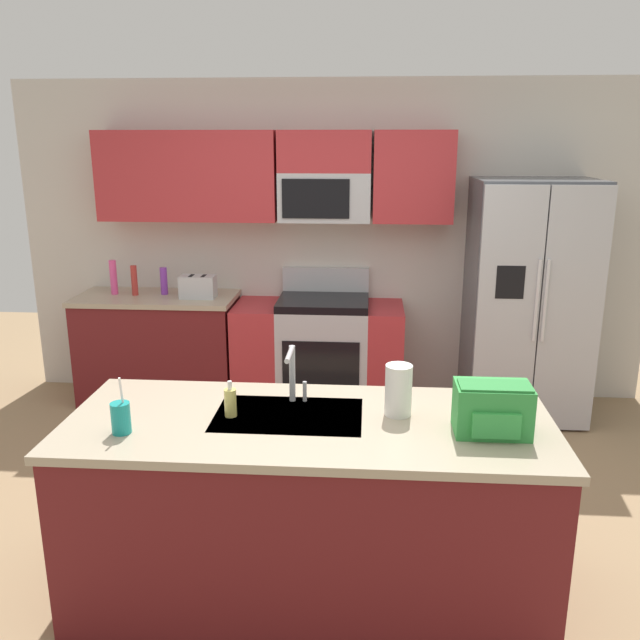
# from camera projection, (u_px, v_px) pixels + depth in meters

# --- Properties ---
(ground_plane) EXTENTS (9.00, 9.00, 0.00)m
(ground_plane) POSITION_uv_depth(u_px,v_px,m) (310.00, 524.00, 3.78)
(ground_plane) COLOR #997A56
(ground_plane) RESTS_ON ground
(kitchen_wall_unit) EXTENTS (5.20, 0.43, 2.60)m
(kitchen_wall_unit) POSITION_uv_depth(u_px,v_px,m) (314.00, 222.00, 5.40)
(kitchen_wall_unit) COLOR beige
(kitchen_wall_unit) RESTS_ON ground
(back_counter) EXTENTS (1.29, 0.63, 0.90)m
(back_counter) POSITION_uv_depth(u_px,v_px,m) (160.00, 348.00, 5.49)
(back_counter) COLOR maroon
(back_counter) RESTS_ON ground
(range_oven) EXTENTS (1.36, 0.61, 1.10)m
(range_oven) POSITION_uv_depth(u_px,v_px,m) (319.00, 352.00, 5.40)
(range_oven) COLOR #B7BABF
(range_oven) RESTS_ON ground
(refrigerator) EXTENTS (0.90, 0.76, 1.85)m
(refrigerator) POSITION_uv_depth(u_px,v_px,m) (528.00, 301.00, 5.09)
(refrigerator) COLOR #4C4F54
(refrigerator) RESTS_ON ground
(island_counter) EXTENTS (2.22, 0.90, 0.90)m
(island_counter) POSITION_uv_depth(u_px,v_px,m) (309.00, 507.00, 3.11)
(island_counter) COLOR maroon
(island_counter) RESTS_ON ground
(toaster) EXTENTS (0.28, 0.16, 0.18)m
(toaster) POSITION_uv_depth(u_px,v_px,m) (198.00, 287.00, 5.27)
(toaster) COLOR #B7BABF
(toaster) RESTS_ON back_counter
(pepper_mill) EXTENTS (0.05, 0.05, 0.24)m
(pepper_mill) POSITION_uv_depth(u_px,v_px,m) (134.00, 280.00, 5.35)
(pepper_mill) COLOR #B2332D
(pepper_mill) RESTS_ON back_counter
(bottle_purple) EXTENTS (0.06, 0.06, 0.22)m
(bottle_purple) POSITION_uv_depth(u_px,v_px,m) (164.00, 281.00, 5.39)
(bottle_purple) COLOR purple
(bottle_purple) RESTS_ON back_counter
(bottle_pink) EXTENTS (0.06, 0.06, 0.28)m
(bottle_pink) POSITION_uv_depth(u_px,v_px,m) (114.00, 277.00, 5.38)
(bottle_pink) COLOR #EA4C93
(bottle_pink) RESTS_ON back_counter
(sink_faucet) EXTENTS (0.08, 0.21, 0.28)m
(sink_faucet) POSITION_uv_depth(u_px,v_px,m) (293.00, 370.00, 3.14)
(sink_faucet) COLOR #B7BABF
(sink_faucet) RESTS_ON island_counter
(drink_cup_teal) EXTENTS (0.08, 0.08, 0.26)m
(drink_cup_teal) POSITION_uv_depth(u_px,v_px,m) (121.00, 418.00, 2.84)
(drink_cup_teal) COLOR teal
(drink_cup_teal) RESTS_ON island_counter
(soap_dispenser) EXTENTS (0.06, 0.06, 0.17)m
(soap_dispenser) POSITION_uv_depth(u_px,v_px,m) (230.00, 402.00, 3.01)
(soap_dispenser) COLOR #D8CC66
(soap_dispenser) RESTS_ON island_counter
(paper_towel_roll) EXTENTS (0.12, 0.12, 0.24)m
(paper_towel_roll) POSITION_uv_depth(u_px,v_px,m) (398.00, 390.00, 3.02)
(paper_towel_roll) COLOR white
(paper_towel_roll) RESTS_ON island_counter
(backpack) EXTENTS (0.32, 0.22, 0.23)m
(backpack) POSITION_uv_depth(u_px,v_px,m) (493.00, 408.00, 2.82)
(backpack) COLOR green
(backpack) RESTS_ON island_counter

